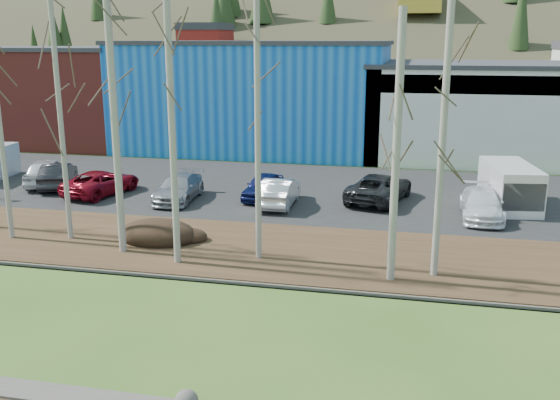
% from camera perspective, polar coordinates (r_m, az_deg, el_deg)
% --- Properties ---
extents(river, '(80.00, 8.00, 0.90)m').
position_cam_1_polar(river, '(19.23, -8.63, -11.61)').
color(river, '#152331').
rests_on(river, ground).
extents(far_bank_rocks, '(80.00, 0.80, 0.46)m').
position_cam_1_polar(far_bank_rocks, '(22.76, -4.94, -7.24)').
color(far_bank_rocks, '#47423D').
rests_on(far_bank_rocks, ground).
extents(far_bank, '(80.00, 7.00, 0.15)m').
position_cam_1_polar(far_bank, '(25.62, -2.82, -4.51)').
color(far_bank, '#382616').
rests_on(far_bank, ground).
extents(parking_lot, '(80.00, 14.00, 0.14)m').
position_cam_1_polar(parking_lot, '(35.45, 1.63, 0.88)').
color(parking_lot, black).
rests_on(parking_lot, ground).
extents(building_brick, '(16.32, 12.24, 7.80)m').
position_cam_1_polar(building_brick, '(56.89, -20.22, 9.07)').
color(building_brick, maroon).
rests_on(building_brick, ground).
extents(building_blue, '(20.40, 12.24, 8.30)m').
position_cam_1_polar(building_blue, '(49.63, -2.15, 9.56)').
color(building_blue, blue).
rests_on(building_blue, ground).
extents(building_white, '(18.36, 12.24, 6.80)m').
position_cam_1_polar(building_white, '(48.42, 19.15, 7.77)').
color(building_white, silver).
rests_on(building_white, ground).
extents(dirt_mound, '(3.35, 2.36, 0.66)m').
position_cam_1_polar(dirt_mound, '(26.90, -11.12, -2.94)').
color(dirt_mound, black).
rests_on(dirt_mound, far_bank).
extents(birch_2, '(0.29, 0.29, 9.94)m').
position_cam_1_polar(birch_2, '(24.84, -14.85, 6.40)').
color(birch_2, '#ABA59B').
rests_on(birch_2, far_bank).
extents(birch_3, '(0.21, 0.21, 10.25)m').
position_cam_1_polar(birch_3, '(27.20, -19.44, 7.05)').
color(birch_3, '#ABA59B').
rests_on(birch_3, far_bank).
extents(birch_4, '(0.26, 0.26, 10.13)m').
position_cam_1_polar(birch_4, '(23.06, -9.84, 6.32)').
color(birch_4, '#ABA59B').
rests_on(birch_4, far_bank).
extents(birch_5, '(0.22, 0.22, 10.13)m').
position_cam_1_polar(birch_5, '(23.25, -2.06, 6.59)').
color(birch_5, '#ABA59B').
rests_on(birch_5, far_bank).
extents(birch_6, '(0.28, 0.28, 9.29)m').
position_cam_1_polar(birch_6, '(21.42, 10.60, 4.53)').
color(birch_6, '#ABA59B').
rests_on(birch_6, far_bank).
extents(birch_7, '(0.25, 0.25, 9.65)m').
position_cam_1_polar(birch_7, '(22.16, 14.62, 5.11)').
color(birch_7, '#ABA59B').
rests_on(birch_7, far_bank).
extents(car_0, '(3.20, 4.96, 1.57)m').
position_cam_1_polar(car_0, '(38.84, -20.54, 2.45)').
color(car_0, silver).
rests_on(car_0, parking_lot).
extents(car_1, '(2.95, 4.58, 1.42)m').
position_cam_1_polar(car_1, '(37.92, -19.63, 2.14)').
color(car_1, black).
rests_on(car_1, parking_lot).
extents(car_2, '(3.19, 5.13, 1.32)m').
position_cam_1_polar(car_2, '(35.53, -16.02, 1.56)').
color(car_2, maroon).
rests_on(car_2, parking_lot).
extents(car_3, '(2.15, 4.66, 1.32)m').
position_cam_1_polar(car_3, '(33.30, -9.25, 1.09)').
color(car_3, gray).
rests_on(car_3, parking_lot).
extents(car_4, '(1.82, 3.95, 1.31)m').
position_cam_1_polar(car_4, '(33.26, -1.51, 1.26)').
color(car_4, '#111950').
rests_on(car_4, parking_lot).
extents(car_5, '(1.59, 4.35, 1.43)m').
position_cam_1_polar(car_5, '(31.85, -0.05, 0.77)').
color(car_5, silver).
rests_on(car_5, parking_lot).
extents(car_6, '(3.61, 5.66, 1.45)m').
position_cam_1_polar(car_6, '(33.09, 9.07, 1.13)').
color(car_6, '#232325').
rests_on(car_6, parking_lot).
extents(car_7, '(1.92, 4.65, 1.34)m').
position_cam_1_polar(car_7, '(31.15, 17.95, -0.35)').
color(car_7, white).
rests_on(car_7, parking_lot).
extents(van_white, '(2.72, 5.18, 2.16)m').
position_cam_1_polar(van_white, '(33.44, 20.35, 1.16)').
color(van_white, white).
rests_on(van_white, parking_lot).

